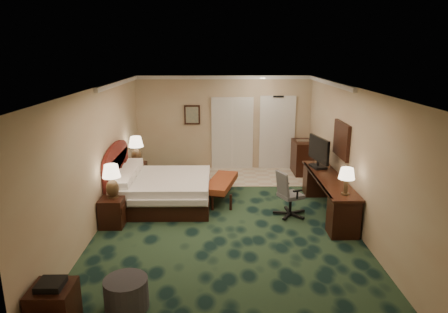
{
  "coord_description": "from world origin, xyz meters",
  "views": [
    {
      "loc": [
        -0.14,
        -7.61,
        3.38
      ],
      "look_at": [
        -0.03,
        0.6,
        1.19
      ],
      "focal_mm": 32.0,
      "sensor_mm": 36.0,
      "label": 1
    }
  ],
  "objects_px": {
    "nightstand_far": "(137,174)",
    "desk_chair": "(291,193)",
    "bed_bench": "(221,190)",
    "minibar": "(302,157)",
    "lamp_far": "(136,150)",
    "ottoman": "(126,293)",
    "tv": "(319,153)",
    "bed": "(164,191)",
    "side_table": "(54,307)",
    "nightstand_near": "(113,212)",
    "desk": "(328,195)",
    "lamp_near": "(112,181)"
  },
  "relations": [
    {
      "from": "lamp_near",
      "to": "desk",
      "type": "height_order",
      "value": "lamp_near"
    },
    {
      "from": "desk_chair",
      "to": "nightstand_far",
      "type": "bearing_deg",
      "value": 126.77
    },
    {
      "from": "desk_chair",
      "to": "minibar",
      "type": "distance_m",
      "value": 3.1
    },
    {
      "from": "nightstand_far",
      "to": "desk_chair",
      "type": "height_order",
      "value": "desk_chair"
    },
    {
      "from": "bed_bench",
      "to": "tv",
      "type": "relative_size",
      "value": 1.58
    },
    {
      "from": "lamp_near",
      "to": "ottoman",
      "type": "distance_m",
      "value": 2.9
    },
    {
      "from": "bed_bench",
      "to": "minibar",
      "type": "relative_size",
      "value": 1.55
    },
    {
      "from": "bed",
      "to": "nightstand_far",
      "type": "height_order",
      "value": "bed"
    },
    {
      "from": "lamp_near",
      "to": "minibar",
      "type": "xyz_separation_m",
      "value": [
        4.43,
        3.39,
        -0.44
      ]
    },
    {
      "from": "ottoman",
      "to": "tv",
      "type": "relative_size",
      "value": 0.65
    },
    {
      "from": "lamp_far",
      "to": "desk",
      "type": "height_order",
      "value": "lamp_far"
    },
    {
      "from": "bed",
      "to": "desk_chair",
      "type": "relative_size",
      "value": 2.08
    },
    {
      "from": "ottoman",
      "to": "tv",
      "type": "height_order",
      "value": "tv"
    },
    {
      "from": "desk",
      "to": "desk_chair",
      "type": "height_order",
      "value": "desk_chair"
    },
    {
      "from": "side_table",
      "to": "minibar",
      "type": "relative_size",
      "value": 0.6
    },
    {
      "from": "lamp_far",
      "to": "side_table",
      "type": "distance_m",
      "value": 5.56
    },
    {
      "from": "desk",
      "to": "tv",
      "type": "height_order",
      "value": "tv"
    },
    {
      "from": "ottoman",
      "to": "desk_chair",
      "type": "distance_m",
      "value": 4.15
    },
    {
      "from": "nightstand_near",
      "to": "lamp_far",
      "type": "distance_m",
      "value": 2.58
    },
    {
      "from": "lamp_far",
      "to": "tv",
      "type": "bearing_deg",
      "value": -14.53
    },
    {
      "from": "lamp_near",
      "to": "ottoman",
      "type": "bearing_deg",
      "value": -72.73
    },
    {
      "from": "side_table",
      "to": "desk_chair",
      "type": "relative_size",
      "value": 0.57
    },
    {
      "from": "bed",
      "to": "desk",
      "type": "bearing_deg",
      "value": -7.63
    },
    {
      "from": "bed",
      "to": "nightstand_near",
      "type": "relative_size",
      "value": 3.56
    },
    {
      "from": "tv",
      "to": "desk_chair",
      "type": "bearing_deg",
      "value": -142.23
    },
    {
      "from": "nightstand_far",
      "to": "tv",
      "type": "xyz_separation_m",
      "value": [
        4.38,
        -1.1,
        0.85
      ]
    },
    {
      "from": "nightstand_near",
      "to": "tv",
      "type": "distance_m",
      "value": 4.67
    },
    {
      "from": "bed",
      "to": "tv",
      "type": "height_order",
      "value": "tv"
    },
    {
      "from": "nightstand_far",
      "to": "desk_chair",
      "type": "xyz_separation_m",
      "value": [
        3.61,
        -2.02,
        0.2
      ]
    },
    {
      "from": "desk_chair",
      "to": "lamp_far",
      "type": "bearing_deg",
      "value": 126.33
    },
    {
      "from": "bed_bench",
      "to": "desk",
      "type": "distance_m",
      "value": 2.41
    },
    {
      "from": "bed",
      "to": "minibar",
      "type": "height_order",
      "value": "minibar"
    },
    {
      "from": "desk_chair",
      "to": "minibar",
      "type": "relative_size",
      "value": 1.05
    },
    {
      "from": "bed",
      "to": "desk_chair",
      "type": "bearing_deg",
      "value": -13.18
    },
    {
      "from": "tv",
      "to": "bed_bench",
      "type": "bearing_deg",
      "value": 167.12
    },
    {
      "from": "nightstand_near",
      "to": "lamp_near",
      "type": "relative_size",
      "value": 0.86
    },
    {
      "from": "bed_bench",
      "to": "desk_chair",
      "type": "distance_m",
      "value": 1.74
    },
    {
      "from": "lamp_far",
      "to": "tv",
      "type": "height_order",
      "value": "tv"
    },
    {
      "from": "bed_bench",
      "to": "tv",
      "type": "bearing_deg",
      "value": 13.35
    },
    {
      "from": "nightstand_near",
      "to": "lamp_near",
      "type": "xyz_separation_m",
      "value": [
        0.02,
        0.05,
        0.62
      ]
    },
    {
      "from": "lamp_near",
      "to": "lamp_far",
      "type": "bearing_deg",
      "value": 90.33
    },
    {
      "from": "bed",
      "to": "ottoman",
      "type": "distance_m",
      "value": 3.73
    },
    {
      "from": "tv",
      "to": "nightstand_near",
      "type": "bearing_deg",
      "value": -174.98
    },
    {
      "from": "side_table",
      "to": "desk",
      "type": "height_order",
      "value": "desk"
    },
    {
      "from": "bed_bench",
      "to": "desk",
      "type": "height_order",
      "value": "desk"
    },
    {
      "from": "ottoman",
      "to": "desk",
      "type": "xyz_separation_m",
      "value": [
        3.58,
        3.26,
        0.18
      ]
    },
    {
      "from": "bed",
      "to": "minibar",
      "type": "bearing_deg",
      "value": 33.2
    },
    {
      "from": "nightstand_far",
      "to": "lamp_far",
      "type": "bearing_deg",
      "value": 77.72
    },
    {
      "from": "bed",
      "to": "lamp_far",
      "type": "xyz_separation_m",
      "value": [
        -0.87,
        1.41,
        0.6
      ]
    },
    {
      "from": "bed",
      "to": "desk_chair",
      "type": "xyz_separation_m",
      "value": [
        2.74,
        -0.64,
        0.17
      ]
    }
  ]
}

